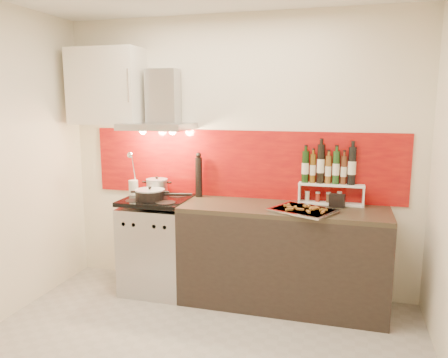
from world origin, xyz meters
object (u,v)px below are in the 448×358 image
(pepper_mill, at_px, (199,175))
(stock_pot, at_px, (157,187))
(counter, at_px, (283,256))
(baking_tray, at_px, (303,210))
(saute_pan, at_px, (151,194))
(range_stove, at_px, (158,245))

(pepper_mill, bearing_deg, stock_pot, -171.61)
(counter, height_order, baking_tray, baking_tray)
(counter, height_order, saute_pan, saute_pan)
(saute_pan, bearing_deg, stock_pot, 99.16)
(stock_pot, distance_m, baking_tray, 1.47)
(stock_pot, bearing_deg, counter, -6.31)
(counter, relative_size, pepper_mill, 4.18)
(pepper_mill, xyz_separation_m, baking_tray, (1.03, -0.33, -0.19))
(saute_pan, xyz_separation_m, pepper_mill, (0.38, 0.28, 0.15))
(range_stove, distance_m, baking_tray, 1.47)
(counter, xyz_separation_m, saute_pan, (-1.23, -0.08, 0.51))
(counter, bearing_deg, stock_pot, 173.69)
(baking_tray, bearing_deg, counter, 145.27)
(counter, distance_m, pepper_mill, 1.09)
(counter, relative_size, baking_tray, 2.92)
(counter, distance_m, saute_pan, 1.33)
(saute_pan, bearing_deg, counter, 3.76)
(range_stove, bearing_deg, baking_tray, -5.02)
(range_stove, xyz_separation_m, baking_tray, (1.38, -0.12, 0.47))
(stock_pot, height_order, baking_tray, stock_pot)
(saute_pan, xyz_separation_m, baking_tray, (1.41, -0.05, -0.04))
(range_stove, height_order, baking_tray, baking_tray)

